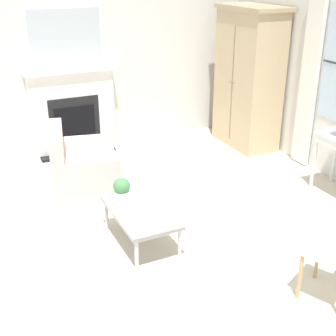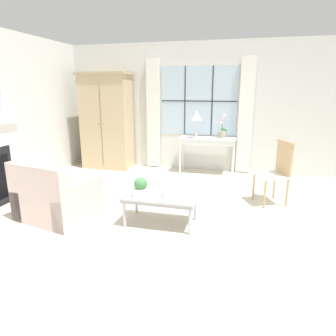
{
  "view_description": "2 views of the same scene",
  "coord_description": "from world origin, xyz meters",
  "px_view_note": "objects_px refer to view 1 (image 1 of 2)",
  "views": [
    {
      "loc": [
        3.93,
        -1.58,
        2.76
      ],
      "look_at": [
        -0.05,
        0.31,
        0.81
      ],
      "focal_mm": 50.0,
      "sensor_mm": 36.0,
      "label": 1
    },
    {
      "loc": [
        1.02,
        -3.71,
        1.82
      ],
      "look_at": [
        0.01,
        0.24,
        0.74
      ],
      "focal_mm": 32.0,
      "sensor_mm": 36.0,
      "label": 2
    }
  ],
  "objects_px": {
    "armchair_upholstered": "(83,170)",
    "pillar_candle": "(135,209)",
    "coffee_table": "(141,212)",
    "potted_plant_small": "(122,190)",
    "armoire": "(248,78)",
    "fireplace": "(72,106)"
  },
  "relations": [
    {
      "from": "pillar_candle",
      "to": "potted_plant_small",
      "type": "bearing_deg",
      "value": -177.1
    },
    {
      "from": "coffee_table",
      "to": "armoire",
      "type": "bearing_deg",
      "value": 127.33
    },
    {
      "from": "potted_plant_small",
      "to": "pillar_candle",
      "type": "relative_size",
      "value": 2.05
    },
    {
      "from": "armchair_upholstered",
      "to": "potted_plant_small",
      "type": "distance_m",
      "value": 1.28
    },
    {
      "from": "armoire",
      "to": "armchair_upholstered",
      "type": "bearing_deg",
      "value": -79.33
    },
    {
      "from": "armoire",
      "to": "armchair_upholstered",
      "type": "height_order",
      "value": "armoire"
    },
    {
      "from": "potted_plant_small",
      "to": "pillar_candle",
      "type": "height_order",
      "value": "potted_plant_small"
    },
    {
      "from": "potted_plant_small",
      "to": "pillar_candle",
      "type": "distance_m",
      "value": 0.34
    },
    {
      "from": "armchair_upholstered",
      "to": "armoire",
      "type": "bearing_deg",
      "value": 100.67
    },
    {
      "from": "fireplace",
      "to": "armchair_upholstered",
      "type": "bearing_deg",
      "value": -10.95
    },
    {
      "from": "fireplace",
      "to": "armchair_upholstered",
      "type": "height_order",
      "value": "fireplace"
    },
    {
      "from": "coffee_table",
      "to": "pillar_candle",
      "type": "distance_m",
      "value": 0.16
    },
    {
      "from": "fireplace",
      "to": "coffee_table",
      "type": "distance_m",
      "value": 2.91
    },
    {
      "from": "coffee_table",
      "to": "potted_plant_small",
      "type": "height_order",
      "value": "potted_plant_small"
    },
    {
      "from": "armchair_upholstered",
      "to": "pillar_candle",
      "type": "distance_m",
      "value": 1.6
    },
    {
      "from": "coffee_table",
      "to": "potted_plant_small",
      "type": "distance_m",
      "value": 0.32
    },
    {
      "from": "fireplace",
      "to": "coffee_table",
      "type": "bearing_deg",
      "value": -1.46
    },
    {
      "from": "armchair_upholstered",
      "to": "pillar_candle",
      "type": "xyz_separation_m",
      "value": [
        1.58,
        0.1,
        0.18
      ]
    },
    {
      "from": "fireplace",
      "to": "armoire",
      "type": "distance_m",
      "value": 2.76
    },
    {
      "from": "pillar_candle",
      "to": "armchair_upholstered",
      "type": "bearing_deg",
      "value": -176.29
    },
    {
      "from": "armoire",
      "to": "coffee_table",
      "type": "distance_m",
      "value": 3.44
    },
    {
      "from": "coffee_table",
      "to": "pillar_candle",
      "type": "height_order",
      "value": "pillar_candle"
    }
  ]
}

